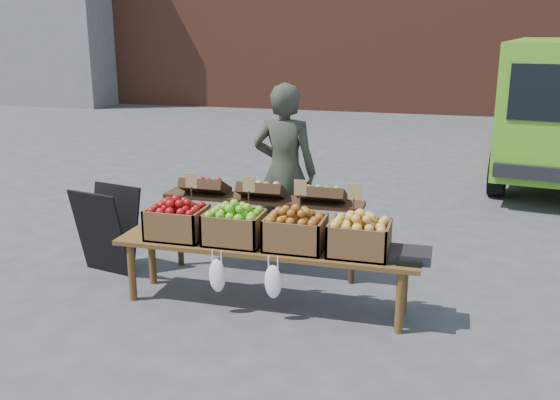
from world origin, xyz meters
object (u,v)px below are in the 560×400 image
(chalkboard_sign, at_px, (107,230))
(crate_green_apples, at_px, (359,239))
(crate_golden_apples, at_px, (177,223))
(crate_russet_pears, at_px, (235,228))
(weighing_scale, at_px, (410,255))
(vendor, at_px, (285,172))
(crate_red_apples, at_px, (295,233))
(back_table, at_px, (263,225))
(display_bench, at_px, (265,276))

(chalkboard_sign, distance_m, crate_green_apples, 2.62)
(crate_golden_apples, distance_m, crate_green_apples, 1.65)
(crate_russet_pears, bearing_deg, weighing_scale, 0.00)
(vendor, relative_size, crate_russet_pears, 3.74)
(crate_red_apples, bearing_deg, chalkboard_sign, 170.26)
(vendor, xyz_separation_m, crate_green_apples, (0.99, -1.28, -0.23))
(crate_golden_apples, relative_size, crate_russet_pears, 1.00)
(crate_russet_pears, height_order, crate_red_apples, same)
(back_table, bearing_deg, crate_golden_apples, -129.09)
(chalkboard_sign, bearing_deg, crate_green_apples, 4.53)
(vendor, distance_m, crate_green_apples, 1.63)
(vendor, xyz_separation_m, weighing_scale, (1.42, -1.28, -0.33))
(vendor, relative_size, display_bench, 0.69)
(chalkboard_sign, xyz_separation_m, crate_russet_pears, (1.49, -0.35, 0.26))
(back_table, bearing_deg, display_bench, -71.57)
(display_bench, relative_size, crate_russet_pears, 5.40)
(crate_russet_pears, bearing_deg, crate_golden_apples, 180.00)
(vendor, bearing_deg, back_table, 83.34)
(crate_green_apples, bearing_deg, chalkboard_sign, 172.30)
(crate_red_apples, distance_m, crate_green_apples, 0.55)
(vendor, relative_size, weighing_scale, 5.50)
(chalkboard_sign, bearing_deg, vendor, 42.42)
(vendor, xyz_separation_m, crate_red_apples, (0.44, -1.28, -0.23))
(vendor, height_order, back_table, vendor)
(vendor, height_order, chalkboard_sign, vendor)
(display_bench, bearing_deg, crate_red_apples, 0.00)
(back_table, relative_size, display_bench, 0.78)
(crate_russet_pears, xyz_separation_m, crate_red_apples, (0.55, 0.00, 0.00))
(back_table, distance_m, display_bench, 0.79)
(display_bench, height_order, weighing_scale, weighing_scale)
(crate_russet_pears, bearing_deg, crate_red_apples, 0.00)
(crate_russet_pears, bearing_deg, display_bench, 0.00)
(crate_russet_pears, xyz_separation_m, weighing_scale, (1.52, 0.00, -0.10))
(chalkboard_sign, distance_m, display_bench, 1.80)
(crate_green_apples, height_order, weighing_scale, crate_green_apples)
(crate_red_apples, distance_m, weighing_scale, 0.98)
(display_bench, distance_m, crate_green_apples, 0.93)
(crate_golden_apples, xyz_separation_m, crate_russet_pears, (0.55, 0.00, 0.00))
(back_table, xyz_separation_m, crate_green_apples, (1.06, -0.72, 0.19))
(vendor, height_order, crate_russet_pears, vendor)
(chalkboard_sign, height_order, weighing_scale, chalkboard_sign)
(chalkboard_sign, relative_size, crate_russet_pears, 1.78)
(weighing_scale, bearing_deg, vendor, 137.93)
(back_table, distance_m, crate_golden_apples, 0.95)
(vendor, xyz_separation_m, crate_russet_pears, (-0.11, -1.28, -0.23))
(display_bench, bearing_deg, weighing_scale, 0.00)
(crate_red_apples, relative_size, weighing_scale, 1.47)
(weighing_scale, bearing_deg, crate_russet_pears, 180.00)
(crate_golden_apples, bearing_deg, vendor, 62.71)
(crate_golden_apples, bearing_deg, crate_russet_pears, 0.00)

